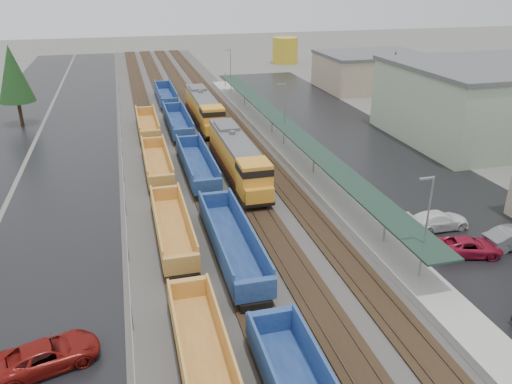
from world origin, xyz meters
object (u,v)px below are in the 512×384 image
(locomotive_lead, at_px, (238,158))
(well_string_blue, at_px, (211,197))
(storage_tank, at_px, (285,50))
(parked_car_west_c, at_px, (48,355))
(locomotive_trail, at_px, (204,109))
(parked_car_east_c, at_px, (438,220))
(parked_car_east_b, at_px, (469,247))
(well_string_yellow, at_px, (185,281))

(locomotive_lead, bearing_deg, well_string_blue, -120.91)
(well_string_blue, distance_m, storage_tank, 82.64)
(parked_car_west_c, bearing_deg, storage_tank, -40.98)
(locomotive_lead, relative_size, locomotive_trail, 1.00)
(storage_tank, xyz_separation_m, parked_car_east_c, (-14.12, -84.88, -2.25))
(parked_car_east_b, bearing_deg, locomotive_lead, 48.74)
(parked_car_west_c, xyz_separation_m, parked_car_east_b, (29.35, 4.36, -0.08))
(well_string_yellow, xyz_separation_m, parked_car_west_c, (-8.01, -4.62, -0.38))
(locomotive_trail, relative_size, storage_tank, 3.12)
(well_string_blue, xyz_separation_m, parked_car_east_c, (17.55, -8.57, -0.43))
(parked_car_west_c, relative_size, parked_car_east_b, 1.11)
(locomotive_lead, bearing_deg, locomotive_trail, 90.00)
(locomotive_trail, height_order, well_string_blue, locomotive_trail)
(locomotive_lead, xyz_separation_m, storage_tank, (27.67, 69.63, 0.73))
(locomotive_trail, xyz_separation_m, parked_car_east_b, (13.34, -40.57, -1.61))
(parked_car_west_c, distance_m, parked_car_east_c, 30.80)
(storage_tank, relative_size, parked_car_east_b, 1.24)
(locomotive_lead, height_order, storage_tank, storage_tank)
(well_string_blue, distance_m, parked_car_east_b, 21.61)
(well_string_blue, bearing_deg, locomotive_lead, 59.09)
(well_string_yellow, bearing_deg, storage_tank, 68.15)
(well_string_blue, bearing_deg, locomotive_trail, 81.78)
(well_string_yellow, relative_size, parked_car_east_b, 18.35)
(locomotive_trail, bearing_deg, parked_car_east_c, -69.51)
(locomotive_lead, distance_m, well_string_blue, 7.86)
(parked_car_east_c, bearing_deg, parked_car_east_b, 176.38)
(locomotive_trail, xyz_separation_m, parked_car_west_c, (-16.01, -44.93, -1.53))
(storage_tank, bearing_deg, parked_car_east_c, -99.45)
(locomotive_trail, bearing_deg, parked_car_east_b, -71.80)
(well_string_yellow, distance_m, parked_car_east_b, 21.35)
(locomotive_trail, height_order, parked_car_west_c, locomotive_trail)
(locomotive_trail, relative_size, parked_car_west_c, 3.46)
(storage_tank, bearing_deg, well_string_blue, -112.54)
(locomotive_trail, xyz_separation_m, storage_tank, (27.67, 48.63, 0.73))
(locomotive_lead, relative_size, parked_car_east_c, 3.56)
(locomotive_trail, height_order, storage_tank, storage_tank)
(well_string_yellow, height_order, parked_car_east_b, well_string_yellow)
(parked_car_east_b, bearing_deg, parked_car_west_c, 112.91)
(well_string_yellow, xyz_separation_m, storage_tank, (35.67, 88.94, 1.88))
(well_string_yellow, distance_m, well_string_blue, 13.25)
(well_string_yellow, height_order, parked_car_west_c, well_string_yellow)
(well_string_blue, bearing_deg, well_string_yellow, -107.58)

